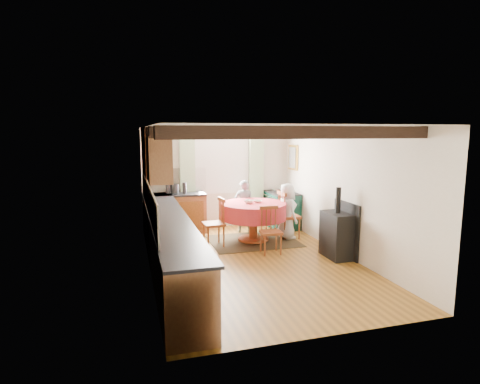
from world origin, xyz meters
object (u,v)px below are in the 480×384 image
object	(u,v)px
dining_table	(253,222)
cup	(248,201)
child_far	(244,206)
chair_left	(214,222)
chair_right	(289,215)
chair_near	(271,230)
aga_range	(282,209)
child_right	(287,211)
cast_iron_stove	(337,223)

from	to	relation	value
dining_table	cup	size ratio (longest dim) A/B	15.56
child_far	cup	xyz separation A→B (m)	(-0.15, -0.79, 0.26)
dining_table	child_far	xyz separation A→B (m)	(0.04, 0.81, 0.20)
dining_table	child_far	world-z (taller)	child_far
chair_left	cup	distance (m)	0.86
chair_right	cup	world-z (taller)	chair_right
chair_near	aga_range	xyz separation A→B (m)	(0.99, 1.88, -0.01)
chair_near	chair_right	xyz separation A→B (m)	(0.79, 0.97, 0.06)
child_far	cup	distance (m)	0.85
aga_range	cup	size ratio (longest dim) A/B	10.94
child_right	cup	xyz separation A→B (m)	(-0.89, -0.01, 0.27)
chair_near	aga_range	size ratio (longest dim) A/B	0.94
cast_iron_stove	cup	distance (m)	1.95
chair_left	cast_iron_stove	size ratio (longest dim) A/B	0.75
aga_range	cast_iron_stove	xyz separation A→B (m)	(0.11, -2.43, 0.21)
aga_range	cup	xyz separation A→B (m)	(-1.17, -0.97, 0.43)
chair_near	chair_left	xyz separation A→B (m)	(-0.95, 0.80, 0.04)
chair_right	aga_range	distance (m)	0.94
chair_right	child_far	xyz separation A→B (m)	(-0.81, 0.74, 0.09)
child_far	chair_right	bearing A→B (deg)	151.30
child_far	dining_table	bearing A→B (deg)	101.05
chair_right	aga_range	world-z (taller)	chair_right
chair_near	cup	xyz separation A→B (m)	(-0.18, 0.91, 0.42)
chair_right	cup	bearing A→B (deg)	92.63
dining_table	child_far	size ratio (longest dim) A/B	1.12
chair_near	aga_range	world-z (taller)	chair_near
chair_left	aga_range	distance (m)	2.21
cast_iron_stove	child_right	xyz separation A→B (m)	(-0.38, 1.47, -0.05)
chair_left	aga_range	bearing A→B (deg)	115.27
chair_near	cast_iron_stove	world-z (taller)	cast_iron_stove
cup	chair_left	bearing A→B (deg)	-171.79
chair_left	aga_range	xyz separation A→B (m)	(1.93, 1.08, -0.05)
child_far	cup	bearing A→B (deg)	92.68
chair_near	cast_iron_stove	size ratio (longest dim) A/B	0.69
chair_right	chair_left	bearing A→B (deg)	94.76
chair_left	child_far	xyz separation A→B (m)	(0.92, 0.91, 0.12)
dining_table	cast_iron_stove	size ratio (longest dim) A/B	1.05
dining_table	cast_iron_stove	bearing A→B (deg)	-51.36
child_far	child_right	xyz separation A→B (m)	(0.74, -0.78, -0.01)
chair_left	cup	xyz separation A→B (m)	(0.77, 0.11, 0.38)
dining_table	cast_iron_stove	xyz separation A→B (m)	(1.16, -1.45, 0.24)
chair_left	cup	world-z (taller)	chair_left
chair_right	child_right	size ratio (longest dim) A/B	0.85
chair_near	child_far	bearing A→B (deg)	94.78
child_right	chair_right	bearing A→B (deg)	-63.82
child_far	child_right	bearing A→B (deg)	146.89
child_right	cup	size ratio (longest dim) A/B	13.71
chair_right	cast_iron_stove	distance (m)	1.56
dining_table	child_right	distance (m)	0.80
chair_near	chair_right	world-z (taller)	chair_right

